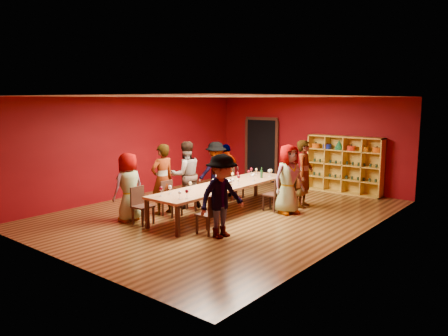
{
  "coord_description": "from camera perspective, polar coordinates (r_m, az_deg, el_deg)",
  "views": [
    {
      "loc": [
        6.95,
        -8.58,
        2.93
      ],
      "look_at": [
        -0.14,
        0.19,
        1.15
      ],
      "focal_mm": 35.0,
      "sensor_mm": 36.0,
      "label": 1
    }
  ],
  "objects": [
    {
      "name": "wine_bottle",
      "position": [
        12.27,
        4.92,
        -0.75
      ],
      "size": [
        0.09,
        0.09,
        0.3
      ],
      "color": "#13361A",
      "rests_on": "tasting_table"
    },
    {
      "name": "chair_person_left_2",
      "position": [
        11.76,
        -4.06,
        -3.0
      ],
      "size": [
        0.42,
        0.42,
        0.89
      ],
      "color": "black",
      "rests_on": "ground"
    },
    {
      "name": "room_shell",
      "position": [
        11.14,
        -0.06,
        1.59
      ],
      "size": [
        7.1,
        9.1,
        3.04
      ],
      "color": "#4C2F14",
      "rests_on": "ground"
    },
    {
      "name": "chair_person_right_0",
      "position": [
        9.57,
        -1.77,
        -5.78
      ],
      "size": [
        0.42,
        0.42,
        0.89
      ],
      "color": "black",
      "rests_on": "ground"
    },
    {
      "name": "wine_glass_18",
      "position": [
        10.23,
        -7.08,
        -2.55
      ],
      "size": [
        0.08,
        0.08,
        0.21
      ],
      "color": "silver",
      "rests_on": "tasting_table"
    },
    {
      "name": "chair_person_right_3",
      "position": [
        11.62,
        6.68,
        -3.19
      ],
      "size": [
        0.42,
        0.42,
        0.89
      ],
      "color": "black",
      "rests_on": "ground"
    },
    {
      "name": "person_right_0",
      "position": [
        9.27,
        -0.29,
        -3.68
      ],
      "size": [
        0.68,
        1.23,
        1.8
      ],
      "primitive_type": "imported",
      "rotation": [
        0.0,
        0.0,
        1.39
      ],
      "color": "#BF808D",
      "rests_on": "ground"
    },
    {
      "name": "wine_glass_9",
      "position": [
        11.12,
        1.81,
        -1.65
      ],
      "size": [
        0.07,
        0.07,
        0.18
      ],
      "color": "silver",
      "rests_on": "tasting_table"
    },
    {
      "name": "wine_glass_2",
      "position": [
        11.46,
        1.92,
        -1.18
      ],
      "size": [
        0.09,
        0.09,
        0.22
      ],
      "color": "silver",
      "rests_on": "tasting_table"
    },
    {
      "name": "wine_glass_13",
      "position": [
        9.7,
        -5.82,
        -3.26
      ],
      "size": [
        0.07,
        0.07,
        0.18
      ],
      "color": "silver",
      "rests_on": "tasting_table"
    },
    {
      "name": "wine_glass_11",
      "position": [
        12.44,
        3.25,
        -0.5
      ],
      "size": [
        0.08,
        0.08,
        0.19
      ],
      "color": "silver",
      "rests_on": "tasting_table"
    },
    {
      "name": "wine_glass_17",
      "position": [
        12.17,
        1.81,
        -0.73
      ],
      "size": [
        0.07,
        0.07,
        0.18
      ],
      "color": "silver",
      "rests_on": "tasting_table"
    },
    {
      "name": "chair_person_left_1",
      "position": [
        11.16,
        -7.1,
        -3.7
      ],
      "size": [
        0.42,
        0.42,
        0.89
      ],
      "color": "black",
      "rests_on": "ground"
    },
    {
      "name": "wine_glass_8",
      "position": [
        12.01,
        1.12,
        -0.82
      ],
      "size": [
        0.08,
        0.08,
        0.19
      ],
      "color": "silver",
      "rests_on": "tasting_table"
    },
    {
      "name": "chair_person_left_3",
      "position": [
        12.73,
        -0.05,
        -2.06
      ],
      "size": [
        0.42,
        0.42,
        0.89
      ],
      "color": "black",
      "rests_on": "ground"
    },
    {
      "name": "person_right_4",
      "position": [
        12.1,
        10.44,
        -0.74
      ],
      "size": [
        0.63,
        0.76,
        1.84
      ],
      "primitive_type": "imported",
      "rotation": [
        0.0,
        0.0,
        1.8
      ],
      "color": "#48484D",
      "rests_on": "ground"
    },
    {
      "name": "person_left_1",
      "position": [
        11.26,
        -8.05,
        -1.46
      ],
      "size": [
        0.56,
        0.72,
        1.82
      ],
      "primitive_type": "imported",
      "rotation": [
        0.0,
        0.0,
        -1.69
      ],
      "color": "#525358",
      "rests_on": "ground"
    },
    {
      "name": "person_right_3",
      "position": [
        11.34,
        8.41,
        -1.45
      ],
      "size": [
        0.77,
        0.99,
        1.8
      ],
      "primitive_type": "imported",
      "rotation": [
        0.0,
        0.0,
        1.19
      ],
      "color": "#587BB6",
      "rests_on": "ground"
    },
    {
      "name": "chair_person_left_0",
      "position": [
        10.54,
        -10.85,
        -4.55
      ],
      "size": [
        0.42,
        0.42,
        0.89
      ],
      "color": "black",
      "rests_on": "ground"
    },
    {
      "name": "wine_glass_0",
      "position": [
        12.86,
        4.24,
        -0.23
      ],
      "size": [
        0.07,
        0.07,
        0.18
      ],
      "color": "silver",
      "rests_on": "tasting_table"
    },
    {
      "name": "wine_glass_3",
      "position": [
        12.45,
        5.95,
        -0.42
      ],
      "size": [
        0.09,
        0.09,
        0.22
      ],
      "color": "silver",
      "rests_on": "tasting_table"
    },
    {
      "name": "wine_glass_12",
      "position": [
        10.99,
        -1.41,
        -1.7
      ],
      "size": [
        0.08,
        0.08,
        0.2
      ],
      "color": "silver",
      "rests_on": "tasting_table"
    },
    {
      "name": "wine_glass_19",
      "position": [
        9.74,
        -4.88,
        -3.11
      ],
      "size": [
        0.08,
        0.08,
        0.2
      ],
      "color": "silver",
      "rests_on": "tasting_table"
    },
    {
      "name": "shelving_unit",
      "position": [
        14.18,
        15.5,
        0.75
      ],
      "size": [
        2.4,
        0.4,
        1.8
      ],
      "color": "gold",
      "rests_on": "ground"
    },
    {
      "name": "person_left_3",
      "position": [
        12.85,
        -1.06,
        -0.34
      ],
      "size": [
        0.82,
        1.19,
        1.7
      ],
      "primitive_type": "imported",
      "rotation": [
        0.0,
        0.0,
        -1.94
      ],
      "color": "#45454A",
      "rests_on": "ground"
    },
    {
      "name": "doorway",
      "position": [
        15.79,
        5.0,
        2.36
      ],
      "size": [
        1.4,
        0.17,
        2.3
      ],
      "color": "black",
      "rests_on": "ground"
    },
    {
      "name": "wine_glass_16",
      "position": [
        10.31,
        -1.89,
        -2.33
      ],
      "size": [
        0.09,
        0.09,
        0.22
      ],
      "color": "silver",
      "rests_on": "tasting_table"
    },
    {
      "name": "wine_glass_6",
      "position": [
        10.03,
        -8.24,
        -2.74
      ],
      "size": [
        0.09,
        0.09,
        0.22
      ],
      "color": "silver",
      "rests_on": "tasting_table"
    },
    {
      "name": "wine_glass_7",
      "position": [
        10.38,
        -1.66,
        -2.3
      ],
      "size": [
        0.08,
        0.08,
        0.21
      ],
      "color": "silver",
      "rests_on": "tasting_table"
    },
    {
      "name": "chair_person_right_4",
      "position": [
        12.35,
        8.85,
        -2.5
      ],
      "size": [
        0.42,
        0.42,
        0.89
      ],
      "color": "black",
      "rests_on": "ground"
    },
    {
      "name": "chair_person_left_4",
      "position": [
        13.08,
        1.2,
        -1.76
      ],
      "size": [
        0.42,
        0.42,
        0.89
      ],
      "color": "black",
      "rests_on": "ground"
    },
    {
      "name": "person_left_2",
      "position": [
        11.87,
        -5.03,
        -0.88
      ],
      "size": [
        0.8,
        1.0,
        1.81
      ],
      "primitive_type": "imported",
      "rotation": [
        0.0,
        0.0,
        -1.99
      ],
      "color": "#5C78BE",
      "rests_on": "ground"
    },
    {
      "name": "person_left_0",
      "position": [
        10.79,
        -12.35,
        -2.44
      ],
      "size": [
        0.48,
        0.83,
        1.67
      ],
      "primitive_type": "imported",
      "rotation": [
        0.0,
        0.0,
        -1.61
      ],
      "color": "#161B3D",
      "rests_on": "ground"
    },
    {
      "name": "wine_glass_4",
      "position": [
        11.77,
        3.79,
        -1.04
      ],
      "size": [
        0.08,
        0.08,
        0.19
      ],
      "color": "silver",
      "rests_on": "tasting_table"
    },
    {
      "name": "spittoon_bowl",
      "position": [
        11.24,
        0.36,
        -1.82
      ],
      "size": [
        0.32,
        0.32,
        0.18
      ],
      "primitive_type": "ellipsoid",
      "color": "#B8BABF",
      "rests_on": "tasting_table"
    },
    {
      "name": "person_left_4",
      "position": [
        13.17,
        0.36,
        -0.32
      ],
      "size": [
        0.56,
        0.99,
        1.61
      ],
      "primitive_type": "imported",
      "rotation": [
        0.0,
        0.0,
        -1.71
      ],
      "color": "#C5848E",
      "rests_on": "ground"
    },
    {
      "name": "wine_glass_14",
      "position": [
        12.74,
        3.58,
        -0.2
      ],
      "size": [
        0.09,
        0.09,
        0.21
      ],
      "color": "silver",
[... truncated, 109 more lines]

